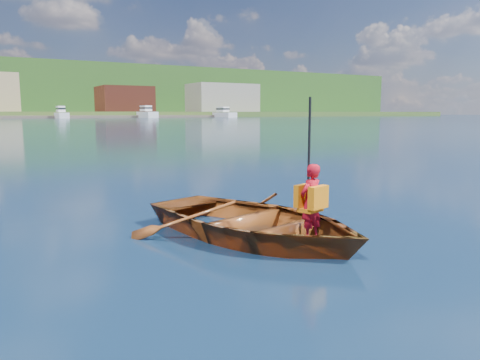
% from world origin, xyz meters
% --- Properties ---
extents(ground, '(600.00, 600.00, 0.00)m').
position_xyz_m(ground, '(0.00, 0.00, 0.00)').
color(ground, '#0F1C3E').
rests_on(ground, ground).
extents(rowboat, '(3.57, 4.28, 0.76)m').
position_xyz_m(rowboat, '(-0.21, 0.79, 0.23)').
color(rowboat, brown).
rests_on(rowboat, ground).
extents(child_paddler, '(0.43, 0.42, 1.91)m').
position_xyz_m(child_paddler, '(0.20, -0.03, 0.64)').
color(child_paddler, '#A80C1C').
rests_on(child_paddler, ground).
extents(marina_yachts, '(145.13, 12.37, 4.30)m').
position_xyz_m(marina_yachts, '(11.22, 143.30, 1.39)').
color(marina_yachts, white).
rests_on(marina_yachts, ground).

